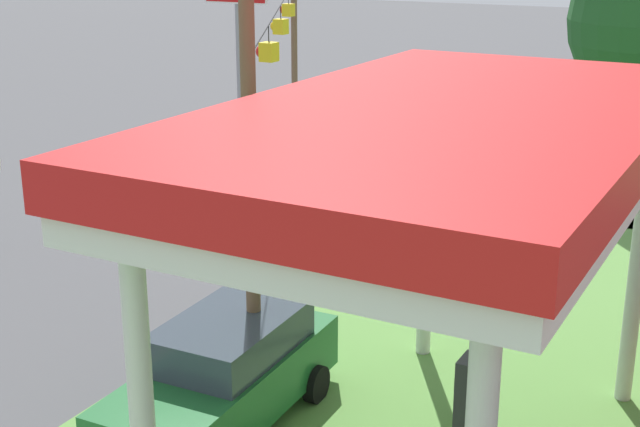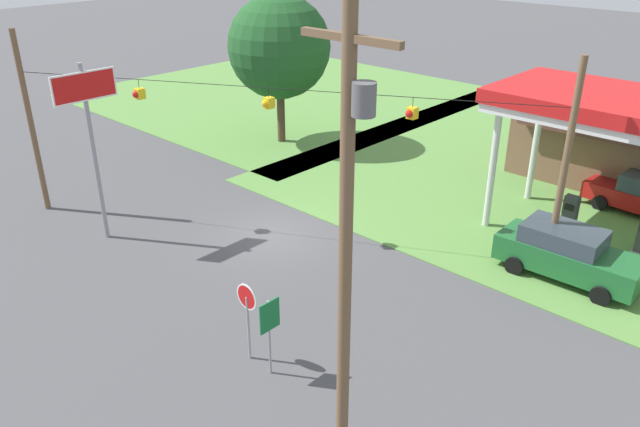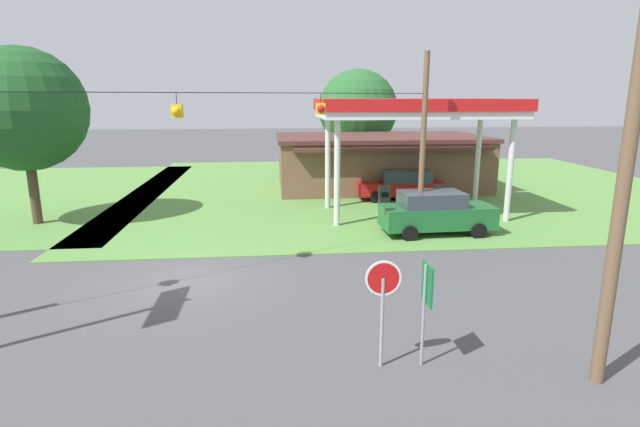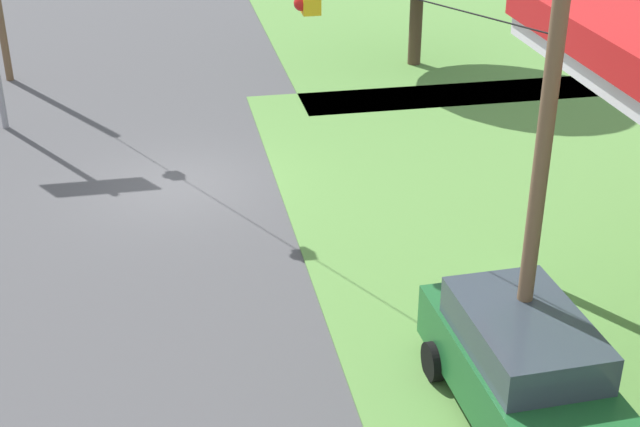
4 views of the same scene
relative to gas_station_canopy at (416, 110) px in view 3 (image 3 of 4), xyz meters
The scene contains 14 objects.
ground_plane 14.16m from the gas_station_canopy, 139.24° to the right, with size 160.00×160.00×0.00m, color #4C4C4F.
grass_verge_station_corner 9.64m from the gas_station_canopy, 75.66° to the left, with size 36.00×28.00×0.04m, color #5B8E42.
gas_station_canopy is the anchor object (origin of this frame).
gas_station_store 8.57m from the gas_station_canopy, 90.27° to the left, with size 13.36×8.00×3.45m.
fuel_pump_near 4.79m from the gas_station_canopy, behind, with size 0.71×0.56×1.53m.
fuel_pump_far 4.79m from the gas_station_canopy, ahead, with size 0.71×0.56×1.53m.
car_at_pumps_front 5.69m from the gas_station_canopy, 90.19° to the right, with size 4.96×2.24×1.91m.
car_at_pumps_rear 5.75m from the gas_station_canopy, 83.22° to the left, with size 5.14×2.37×1.78m.
stop_sign_roadside 15.54m from the gas_station_canopy, 108.38° to the right, with size 0.80×0.08×2.50m.
route_sign 15.33m from the gas_station_canopy, 104.83° to the right, with size 0.10×0.70×2.40m.
utility_pole_main 15.45m from the gas_station_canopy, 90.99° to the right, with size 2.20×0.44×10.58m.
signal_span_gantry 13.19m from the gas_station_canopy, 139.21° to the right, with size 18.78×10.24×7.76m.
tree_behind_station 14.57m from the gas_station_canopy, 91.41° to the left, with size 6.10×6.10×8.00m.
tree_west_verge 18.28m from the gas_station_canopy, behind, with size 5.60×5.60×8.16m.
Camera 3 is at (2.81, -15.81, 5.95)m, focal length 28.00 mm.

